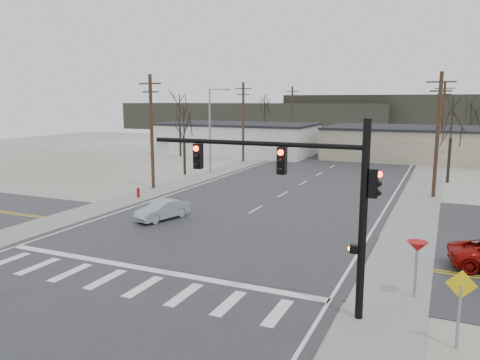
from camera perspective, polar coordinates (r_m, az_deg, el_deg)
The scene contains 27 objects.
ground at distance 26.68m, azimuth -4.64°, elevation -7.30°, with size 140.00×140.00×0.00m, color silver.
main_road at distance 40.08m, azimuth 5.69°, elevation -1.51°, with size 18.00×110.00×0.05m, color #28282A.
cross_road at distance 26.67m, azimuth -4.64°, elevation -7.26°, with size 90.00×10.00×0.04m, color #28282A.
sidewalk_left at distance 48.77m, azimuth -4.31°, elevation 0.53°, with size 3.00×90.00×0.06m, color gray.
sidewalk_right at distance 43.08m, azimuth 21.37°, elevation -1.34°, with size 3.00×90.00×0.06m, color gray.
traffic_signal_mast at distance 17.02m, azimuth 8.57°, elevation -0.95°, with size 8.95×0.43×7.20m.
fire_hydrant at distance 38.49m, azimuth -12.29°, elevation -1.51°, with size 0.24×0.24×0.87m.
yield_sign at distance 19.71m, azimuth 20.79°, elevation -7.83°, with size 0.80×0.80×2.35m.
diamond_sign at distance 16.56m, azimuth 25.24°, elevation -13.22°, with size 0.92×0.10×2.61m.
building_left_far at distance 68.70m, azimuth -0.37°, elevation 5.09°, with size 22.30×12.30×4.50m.
building_right_far at distance 66.62m, azimuth 22.04°, elevation 4.15°, with size 26.30×14.30×4.30m.
upole_left_b at distance 41.87m, azimuth -10.73°, elevation 6.03°, with size 2.20×0.30×10.00m.
upole_left_c at distance 59.39m, azimuth 0.39°, elevation 7.24°, with size 2.20×0.30×10.00m.
upole_left_d at distance 78.11m, azimuth 6.35°, elevation 7.77°, with size 2.20×0.30×10.00m.
upole_right_a at distance 40.43m, azimuth 22.95°, elevation 5.31°, with size 2.20×0.30×10.00m.
upole_right_b at distance 62.40m, azimuth 23.45°, elevation 6.56°, with size 2.20×0.30×10.00m.
streetlight_main at distance 50.08m, azimuth -3.50°, elevation 6.60°, with size 2.40×0.25×9.00m.
tree_left_near at distance 49.40m, azimuth -6.86°, elevation 6.67°, with size 3.30×3.30×7.35m.
tree_right_mid at distance 48.38m, azimuth 24.43°, elevation 6.65°, with size 3.74×3.74×8.33m.
tree_left_far at distance 73.25m, azimuth 3.03°, elevation 8.52°, with size 3.96×3.96×8.82m.
tree_right_far at distance 74.42m, azimuth 26.33°, elevation 7.01°, with size 3.52×3.52×7.84m.
tree_left_mid at distance 65.99m, azimuth -7.36°, elevation 8.32°, with size 3.96×3.96×8.82m.
hill_left at distance 123.82m, azimuth 1.59°, elevation 7.72°, with size 70.00×18.00×7.00m, color #333026.
hill_center at distance 118.42m, azimuth 25.56°, elevation 7.18°, with size 80.00×18.00×9.00m, color #333026.
sedan_crossing at distance 31.18m, azimuth -9.47°, elevation -3.61°, with size 1.34×3.84×1.27m, color #9DA2A7.
car_far_a at distance 66.08m, azimuth 18.04°, elevation 3.21°, with size 2.28×5.61×1.63m, color black.
car_far_b at distance 80.47m, azimuth 10.52°, elevation 4.54°, with size 1.69×4.20×1.43m, color black.
Camera 1 is at (12.32, -22.34, 7.79)m, focal length 35.00 mm.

